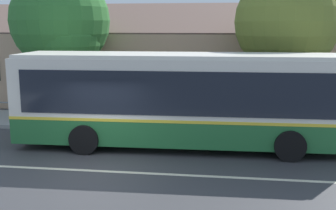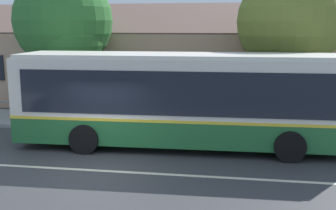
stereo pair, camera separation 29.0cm
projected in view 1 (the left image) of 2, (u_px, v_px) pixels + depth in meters
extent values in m
plane|color=#38383A|center=(92.00, 171.00, 12.48)|extent=(300.00, 300.00, 0.00)
cube|color=gray|center=(135.00, 123.00, 18.31)|extent=(60.00, 3.00, 0.15)
cube|color=beige|center=(92.00, 171.00, 12.48)|extent=(60.00, 0.16, 0.01)
cube|color=tan|center=(168.00, 66.00, 24.69)|extent=(24.64, 8.86, 3.82)
cube|color=brown|center=(162.00, 18.00, 22.03)|extent=(25.24, 4.49, 1.75)
cube|color=brown|center=(173.00, 19.00, 26.35)|extent=(25.24, 4.49, 1.75)
cube|color=black|center=(98.00, 70.00, 20.71)|extent=(1.10, 0.06, 1.30)
cube|color=black|center=(215.00, 71.00, 19.93)|extent=(1.10, 0.06, 1.30)
cube|color=#4C3323|center=(232.00, 94.00, 20.01)|extent=(1.00, 0.06, 2.10)
cube|color=#236633|center=(181.00, 127.00, 14.86)|extent=(11.52, 2.79, 0.86)
cube|color=yellow|center=(181.00, 114.00, 14.77)|extent=(11.54, 2.81, 0.10)
cube|color=silver|center=(182.00, 85.00, 14.58)|extent=(11.52, 2.79, 1.93)
cube|color=silver|center=(182.00, 56.00, 14.39)|extent=(11.29, 2.66, 0.12)
cube|color=black|center=(184.00, 83.00, 15.83)|extent=(10.54, 0.29, 1.43)
cube|color=black|center=(178.00, 94.00, 13.36)|extent=(10.54, 0.29, 1.43)
cube|color=#B21919|center=(147.00, 118.00, 16.26)|extent=(3.21, 0.11, 0.60)
cube|color=black|center=(305.00, 100.00, 15.44)|extent=(0.90, 0.05, 2.54)
cylinder|color=black|center=(279.00, 127.00, 15.72)|extent=(1.01, 0.30, 1.00)
cylinder|color=black|center=(290.00, 146.00, 13.28)|extent=(1.01, 0.30, 1.00)
cylinder|color=black|center=(104.00, 123.00, 16.46)|extent=(1.01, 0.30, 1.00)
cylinder|color=black|center=(84.00, 140.00, 14.02)|extent=(1.01, 0.30, 1.00)
cube|color=#4C4C4C|center=(68.00, 111.00, 18.11)|extent=(1.69, 0.10, 0.04)
cube|color=#4C4C4C|center=(67.00, 112.00, 17.97)|extent=(1.69, 0.10, 0.04)
cube|color=#4C4C4C|center=(66.00, 113.00, 17.83)|extent=(1.69, 0.10, 0.04)
cube|color=#4C4C4C|center=(64.00, 106.00, 17.65)|extent=(1.69, 0.04, 0.10)
cube|color=#4C4C4C|center=(64.00, 103.00, 17.63)|extent=(1.69, 0.04, 0.10)
cube|color=black|center=(83.00, 118.00, 17.92)|extent=(0.08, 0.43, 0.45)
cube|color=black|center=(52.00, 117.00, 18.11)|extent=(0.08, 0.43, 0.45)
cylinder|color=#4C3828|center=(283.00, 90.00, 18.34)|extent=(0.29, 0.29, 2.97)
sphere|color=olive|center=(287.00, 22.00, 17.80)|extent=(4.40, 4.40, 4.40)
sphere|color=olive|center=(292.00, 37.00, 17.89)|extent=(2.78, 2.78, 2.78)
cylinder|color=#4C3828|center=(63.00, 85.00, 19.73)|extent=(0.32, 0.32, 2.99)
sphere|color=#2D6B2D|center=(60.00, 21.00, 19.18)|extent=(4.51, 4.51, 4.51)
sphere|color=#2D6B2D|center=(65.00, 36.00, 18.86)|extent=(3.28, 3.28, 3.28)
cylinder|color=slate|center=(17.00, 111.00, 18.53)|extent=(0.06, 0.06, 0.75)
cylinder|color=slate|center=(5.00, 103.00, 18.54)|extent=(1.10, 0.06, 0.06)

